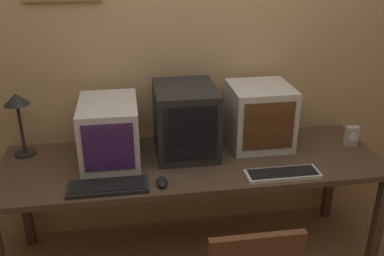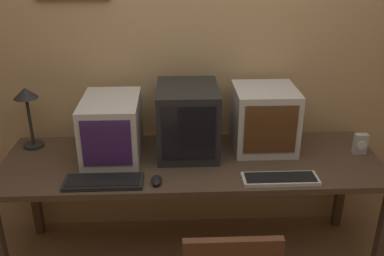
# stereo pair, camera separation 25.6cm
# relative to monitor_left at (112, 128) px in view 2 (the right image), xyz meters

# --- Properties ---
(wall_back) EXTENTS (8.00, 0.08, 2.60)m
(wall_back) POSITION_rel_monitor_left_xyz_m (0.49, 0.36, 0.36)
(wall_back) COLOR tan
(wall_back) RESTS_ON ground_plane
(desk) EXTENTS (2.34, 0.75, 0.76)m
(desk) POSITION_rel_monitor_left_xyz_m (0.49, -0.09, -0.25)
(desk) COLOR #4C3828
(desk) RESTS_ON ground_plane
(monitor_left) EXTENTS (0.34, 0.49, 0.37)m
(monitor_left) POSITION_rel_monitor_left_xyz_m (0.00, 0.00, 0.00)
(monitor_left) COLOR beige
(monitor_left) RESTS_ON desk
(monitor_center) EXTENTS (0.38, 0.46, 0.43)m
(monitor_center) POSITION_rel_monitor_left_xyz_m (0.47, 0.04, 0.03)
(monitor_center) COLOR black
(monitor_center) RESTS_ON desk
(monitor_right) EXTENTS (0.39, 0.40, 0.40)m
(monitor_right) POSITION_rel_monitor_left_xyz_m (0.96, 0.07, 0.01)
(monitor_right) COLOR beige
(monitor_right) RESTS_ON desk
(keyboard_main) EXTENTS (0.44, 0.17, 0.03)m
(keyboard_main) POSITION_rel_monitor_left_xyz_m (-0.01, -0.35, -0.17)
(keyboard_main) COLOR black
(keyboard_main) RESTS_ON desk
(keyboard_side) EXTENTS (0.43, 0.14, 0.03)m
(keyboard_side) POSITION_rel_monitor_left_xyz_m (0.98, -0.37, -0.17)
(keyboard_side) COLOR beige
(keyboard_side) RESTS_ON desk
(mouse_near_keyboard) EXTENTS (0.06, 0.11, 0.04)m
(mouse_near_keyboard) POSITION_rel_monitor_left_xyz_m (0.28, -0.36, -0.17)
(mouse_near_keyboard) COLOR black
(mouse_near_keyboard) RESTS_ON desk
(desk_clock) EXTENTS (0.08, 0.05, 0.13)m
(desk_clock) POSITION_rel_monitor_left_xyz_m (1.56, -0.05, -0.12)
(desk_clock) COLOR #B7B2AD
(desk_clock) RESTS_ON desk
(desk_lamp) EXTENTS (0.15, 0.15, 0.41)m
(desk_lamp) POSITION_rel_monitor_left_xyz_m (-0.54, 0.14, 0.12)
(desk_lamp) COLOR black
(desk_lamp) RESTS_ON desk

